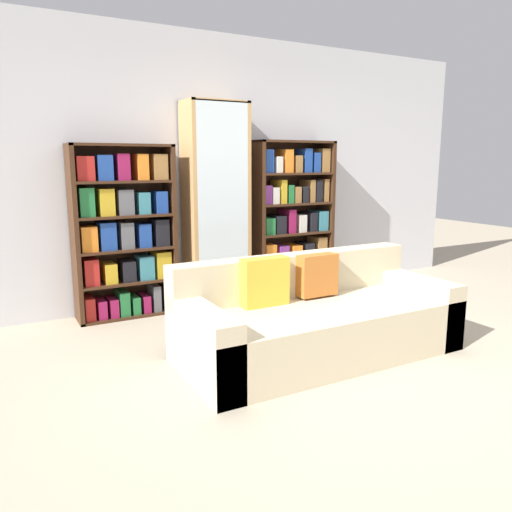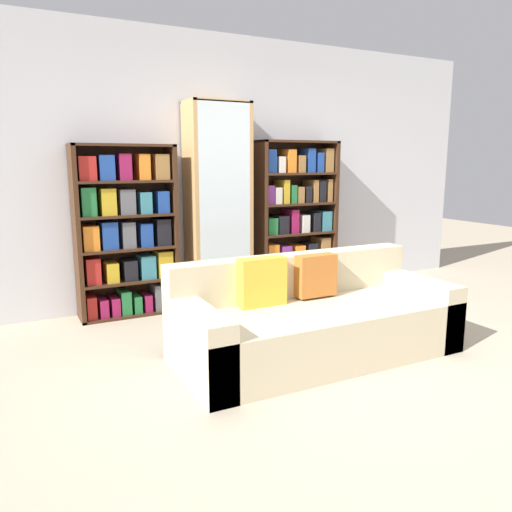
{
  "view_description": "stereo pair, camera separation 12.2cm",
  "coord_description": "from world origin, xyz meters",
  "views": [
    {
      "loc": [
        -2.22,
        -2.46,
        1.45
      ],
      "look_at": [
        -0.17,
        1.28,
        0.63
      ],
      "focal_mm": 35.0,
      "sensor_mm": 36.0,
      "label": 1
    },
    {
      "loc": [
        -2.11,
        -2.52,
        1.45
      ],
      "look_at": [
        -0.17,
        1.28,
        0.63
      ],
      "focal_mm": 35.0,
      "sensor_mm": 36.0,
      "label": 2
    }
  ],
  "objects": [
    {
      "name": "ground_plane",
      "position": [
        0.0,
        0.0,
        0.0
      ],
      "size": [
        16.0,
        16.0,
        0.0
      ],
      "primitive_type": "plane",
      "color": "tan"
    },
    {
      "name": "display_cabinet",
      "position": [
        -0.17,
        2.12,
        1.01
      ],
      "size": [
        0.61,
        0.36,
        2.02
      ],
      "color": "tan",
      "rests_on": "ground"
    },
    {
      "name": "wine_bottle",
      "position": [
        0.32,
        1.19,
        0.15
      ],
      "size": [
        0.08,
        0.08,
        0.36
      ],
      "color": "#192333",
      "rests_on": "ground"
    },
    {
      "name": "bookshelf_right",
      "position": [
        0.76,
        2.14,
        0.8
      ],
      "size": [
        0.93,
        0.32,
        1.66
      ],
      "color": "#3D2314",
      "rests_on": "ground"
    },
    {
      "name": "couch",
      "position": [
        -0.09,
        0.49,
        0.26
      ],
      "size": [
        2.1,
        0.9,
        0.75
      ],
      "color": "beige",
      "rests_on": "ground"
    },
    {
      "name": "wall_back",
      "position": [
        0.0,
        2.34,
        1.35
      ],
      "size": [
        6.39,
        0.06,
        2.7
      ],
      "color": "silver",
      "rests_on": "ground"
    },
    {
      "name": "bookshelf_left",
      "position": [
        -1.1,
        2.13,
        0.79
      ],
      "size": [
        0.93,
        0.32,
        1.6
      ],
      "color": "#3D2314",
      "rests_on": "ground"
    }
  ]
}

